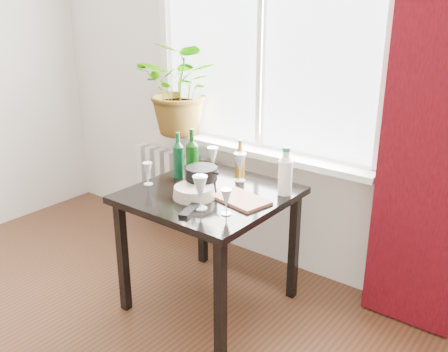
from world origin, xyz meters
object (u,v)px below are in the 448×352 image
Objects in this scene: bottle_amber at (240,159)px; wineglass_back_left at (213,159)px; wineglass_back_center at (240,167)px; plate_stack at (194,192)px; radiator at (177,186)px; potted_plant at (182,89)px; cutting_board at (241,199)px; cleaning_bottle at (285,171)px; table at (210,206)px; wine_bottle_left at (178,155)px; tv_remote at (190,210)px; wineglass_far_right at (226,202)px; wineglass_front_right at (200,192)px; fondue_pot at (202,179)px; wineglass_front_left at (148,174)px; wine_bottle_right at (192,154)px.

bottle_amber reaches higher than wineglass_back_left.
wineglass_back_center reaches higher than plate_stack.
potted_plant is at bearing -24.64° from radiator.
cleaning_bottle is at bearing 59.60° from cutting_board.
wineglass_back_center is (0.03, 0.25, 0.18)m from table.
table is at bearing -14.08° from wine_bottle_left.
wineglass_back_center reaches higher than radiator.
wineglass_far_right is at bearing 11.98° from tv_remote.
cutting_board is at bearing -8.10° from wine_bottle_left.
wineglass_back_center is 1.10× the size of wineglass_back_left.
cleaning_bottle reaches higher than wineglass_far_right.
wineglass_front_right is 0.90× the size of fondue_pot.
table is at bearing -36.54° from radiator.
cleaning_bottle is 0.33m from wineglass_back_center.
wineglass_back_center reaches higher than wineglass_far_right.
plate_stack is at bearing -41.78° from radiator.
radiator is 1.21× the size of potted_plant.
cleaning_bottle is at bearing 61.64° from wineglass_front_right.
wineglass_far_right is 0.67m from wineglass_back_left.
radiator is at bearing 155.36° from potted_plant.
cutting_board is at bearing -120.40° from cleaning_bottle.
table is at bearing 92.05° from tv_remote.
wineglass_back_left is at bearing -176.27° from bottle_amber.
cleaning_bottle is 0.81m from wineglass_front_left.
bottle_amber is (0.21, 0.20, -0.04)m from wine_bottle_right.
wineglass_front_right reaches higher than wineglass_back_left.
wine_bottle_left is at bearing -117.04° from wineglass_back_left.
wineglass_far_right is 0.82× the size of tv_remote.
wineglass_back_center reaches higher than wineglass_front_left.
plate_stack is at bearing -91.83° from bottle_amber.
potted_plant is 3.16× the size of fondue_pot.
wine_bottle_left is at bearing -45.51° from radiator.
wineglass_back_left reaches higher than wineglass_far_right.
potted_plant is at bearing 135.41° from plate_stack.
table is at bearing -38.66° from potted_plant.
cutting_board is (0.11, 0.22, -0.09)m from wineglass_front_right.
plate_stack is at bearing -44.59° from potted_plant.
potted_plant reaches higher than table.
tv_remote is at bearing -113.53° from cutting_board.
potted_plant is at bearing 157.02° from wineglass_back_center.
wineglass_front_right is 1.14× the size of wineglass_back_left.
wine_bottle_right reaches higher than cleaning_bottle.
fondue_pot is at bearing -38.59° from radiator.
wineglass_front_right is 0.15m from wineglass_far_right.
cutting_board is at bearing -52.87° from bottle_amber.
plate_stack is (0.69, -0.68, -0.40)m from potted_plant.
plate_stack is at bearing -74.34° from fondue_pot.
bottle_amber is at bearing 79.30° from fondue_pot.
radiator is at bearing 143.46° from table.
wine_bottle_left is at bearing -153.05° from wineglass_back_center.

